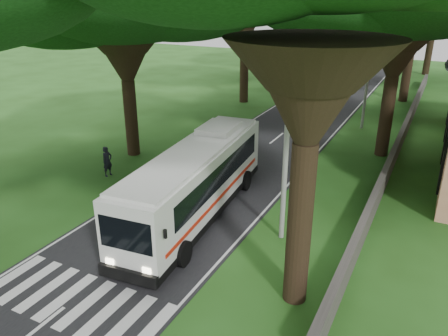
{
  "coord_description": "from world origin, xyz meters",
  "views": [
    {
      "loc": [
        11.31,
        -11.47,
        11.09
      ],
      "look_at": [
        1.5,
        7.78,
        2.2
      ],
      "focal_mm": 35.0,
      "sensor_mm": 36.0,
      "label": 1
    }
  ],
  "objects_px": {
    "pedestrian": "(107,161)",
    "distant_car_a": "(300,93)",
    "pole_near": "(286,156)",
    "coach_bus": "(196,180)",
    "pole_far": "(398,51)",
    "distant_car_b": "(352,63)",
    "pole_mid": "(368,79)",
    "distant_car_c": "(394,57)"
  },
  "relations": [
    {
      "from": "pedestrian",
      "to": "distant_car_a",
      "type": "bearing_deg",
      "value": -1.65
    },
    {
      "from": "pole_near",
      "to": "coach_bus",
      "type": "bearing_deg",
      "value": 179.5
    },
    {
      "from": "pole_far",
      "to": "distant_car_a",
      "type": "height_order",
      "value": "pole_far"
    },
    {
      "from": "distant_car_b",
      "to": "pedestrian",
      "type": "height_order",
      "value": "pedestrian"
    },
    {
      "from": "distant_car_a",
      "to": "pedestrian",
      "type": "xyz_separation_m",
      "value": [
        -4.59,
        -25.06,
        0.19
      ]
    },
    {
      "from": "coach_bus",
      "to": "distant_car_b",
      "type": "xyz_separation_m",
      "value": [
        -2.6,
        50.34,
        -1.24
      ]
    },
    {
      "from": "distant_car_b",
      "to": "pedestrian",
      "type": "relative_size",
      "value": 2.35
    },
    {
      "from": "pole_mid",
      "to": "coach_bus",
      "type": "distance_m",
      "value": 20.62
    },
    {
      "from": "pole_far",
      "to": "distant_car_b",
      "type": "height_order",
      "value": "pole_far"
    },
    {
      "from": "pole_near",
      "to": "pedestrian",
      "type": "relative_size",
      "value": 4.11
    },
    {
      "from": "pole_near",
      "to": "coach_bus",
      "type": "height_order",
      "value": "pole_near"
    },
    {
      "from": "pole_near",
      "to": "pole_far",
      "type": "distance_m",
      "value": 40.0
    },
    {
      "from": "pole_near",
      "to": "coach_bus",
      "type": "relative_size",
      "value": 0.62
    },
    {
      "from": "pole_mid",
      "to": "coach_bus",
      "type": "height_order",
      "value": "pole_mid"
    },
    {
      "from": "pole_far",
      "to": "pole_mid",
      "type": "bearing_deg",
      "value": -90.0
    },
    {
      "from": "pole_near",
      "to": "distant_car_c",
      "type": "relative_size",
      "value": 1.55
    },
    {
      "from": "pole_near",
      "to": "distant_car_a",
      "type": "bearing_deg",
      "value": 106.18
    },
    {
      "from": "pole_near",
      "to": "pole_mid",
      "type": "distance_m",
      "value": 20.0
    },
    {
      "from": "pole_mid",
      "to": "coach_bus",
      "type": "relative_size",
      "value": 0.62
    },
    {
      "from": "pole_near",
      "to": "pole_mid",
      "type": "height_order",
      "value": "same"
    },
    {
      "from": "pole_near",
      "to": "pedestrian",
      "type": "xyz_separation_m",
      "value": [
        -12.46,
        2.07,
        -3.21
      ]
    },
    {
      "from": "coach_bus",
      "to": "distant_car_c",
      "type": "distance_m",
      "value": 59.61
    },
    {
      "from": "pole_far",
      "to": "coach_bus",
      "type": "xyz_separation_m",
      "value": [
        -4.71,
        -39.96,
        -2.15
      ]
    },
    {
      "from": "pole_mid",
      "to": "pedestrian",
      "type": "xyz_separation_m",
      "value": [
        -12.46,
        -17.93,
        -3.21
      ]
    },
    {
      "from": "distant_car_b",
      "to": "coach_bus",
      "type": "bearing_deg",
      "value": -97.97
    },
    {
      "from": "coach_bus",
      "to": "pole_far",
      "type": "bearing_deg",
      "value": 77.8
    },
    {
      "from": "coach_bus",
      "to": "pedestrian",
      "type": "bearing_deg",
      "value": 159.85
    },
    {
      "from": "coach_bus",
      "to": "distant_car_a",
      "type": "relative_size",
      "value": 2.94
    },
    {
      "from": "pedestrian",
      "to": "pole_near",
      "type": "bearing_deg",
      "value": -90.71
    },
    {
      "from": "distant_car_c",
      "to": "pole_far",
      "type": "bearing_deg",
      "value": 112.4
    },
    {
      "from": "pole_mid",
      "to": "pole_far",
      "type": "distance_m",
      "value": 20.0
    },
    {
      "from": "pole_near",
      "to": "distant_car_b",
      "type": "relative_size",
      "value": 1.75
    },
    {
      "from": "pole_near",
      "to": "distant_car_a",
      "type": "distance_m",
      "value": 28.45
    },
    {
      "from": "pole_far",
      "to": "distant_car_a",
      "type": "xyz_separation_m",
      "value": [
        -7.87,
        -12.87,
        -3.4
      ]
    },
    {
      "from": "pole_far",
      "to": "pedestrian",
      "type": "distance_m",
      "value": 40.05
    },
    {
      "from": "distant_car_c",
      "to": "coach_bus",
      "type": "bearing_deg",
      "value": 103.01
    },
    {
      "from": "pole_mid",
      "to": "pedestrian",
      "type": "distance_m",
      "value": 22.07
    },
    {
      "from": "pole_far",
      "to": "distant_car_b",
      "type": "relative_size",
      "value": 1.75
    },
    {
      "from": "pole_near",
      "to": "coach_bus",
      "type": "xyz_separation_m",
      "value": [
        -4.71,
        0.04,
        -2.15
      ]
    },
    {
      "from": "pole_near",
      "to": "distant_car_b",
      "type": "distance_m",
      "value": 51.02
    },
    {
      "from": "pole_mid",
      "to": "distant_car_c",
      "type": "height_order",
      "value": "pole_mid"
    },
    {
      "from": "pole_mid",
      "to": "pole_far",
      "type": "xyz_separation_m",
      "value": [
        0.0,
        20.0,
        0.0
      ]
    }
  ]
}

